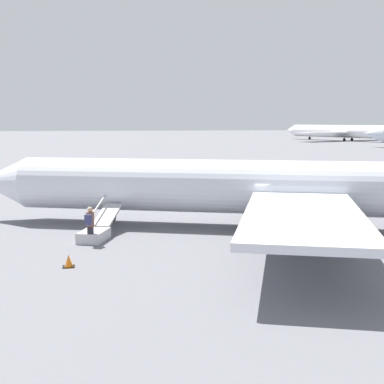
{
  "coord_description": "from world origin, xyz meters",
  "views": [
    {
      "loc": [
        8.92,
        26.2,
        5.55
      ],
      "look_at": [
        4.12,
        -0.57,
        1.95
      ],
      "focal_mm": 50.0,
      "sensor_mm": 36.0,
      "label": 1
    }
  ],
  "objects_px": {
    "airplane_far_center": "(341,131)",
    "passenger": "(90,223)",
    "boarding_stairs": "(97,231)",
    "airplane_main": "(293,187)"
  },
  "relations": [
    {
      "from": "airplane_far_center",
      "to": "passenger",
      "type": "distance_m",
      "value": 139.51
    },
    {
      "from": "boarding_stairs",
      "to": "airplane_far_center",
      "type": "bearing_deg",
      "value": -10.22
    },
    {
      "from": "airplane_far_center",
      "to": "boarding_stairs",
      "type": "relative_size",
      "value": 10.18
    },
    {
      "from": "airplane_main",
      "to": "passenger",
      "type": "bearing_deg",
      "value": 29.67
    },
    {
      "from": "passenger",
      "to": "airplane_far_center",
      "type": "bearing_deg",
      "value": -10.08
    },
    {
      "from": "passenger",
      "to": "airplane_main",
      "type": "bearing_deg",
      "value": -60.33
    },
    {
      "from": "boarding_stairs",
      "to": "passenger",
      "type": "relative_size",
      "value": 2.37
    },
    {
      "from": "airplane_far_center",
      "to": "passenger",
      "type": "bearing_deg",
      "value": 127.15
    },
    {
      "from": "airplane_main",
      "to": "airplane_far_center",
      "type": "height_order",
      "value": "airplane_far_center"
    },
    {
      "from": "airplane_main",
      "to": "airplane_far_center",
      "type": "xyz_separation_m",
      "value": [
        -59.75,
        -118.93,
        0.57
      ]
    }
  ]
}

